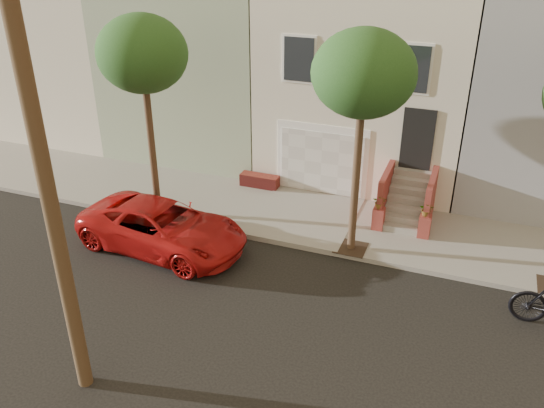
% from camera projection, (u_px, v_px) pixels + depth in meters
% --- Properties ---
extents(ground, '(90.00, 90.00, 0.00)m').
position_uv_depth(ground, '(272.00, 324.00, 13.64)').
color(ground, black).
rests_on(ground, ground).
extents(sidewalk, '(40.00, 3.70, 0.15)m').
position_uv_depth(sidewalk, '(331.00, 222.00, 18.06)').
color(sidewalk, gray).
rests_on(sidewalk, ground).
extents(house_row, '(33.10, 11.70, 7.00)m').
position_uv_depth(house_row, '(377.00, 70.00, 21.29)').
color(house_row, beige).
rests_on(house_row, sidewalk).
extents(tree_left, '(2.70, 2.57, 6.30)m').
position_uv_depth(tree_left, '(142.00, 55.00, 16.24)').
color(tree_left, '#2D2116').
rests_on(tree_left, sidewalk).
extents(tree_mid, '(2.70, 2.57, 6.30)m').
position_uv_depth(tree_mid, '(364.00, 75.00, 14.18)').
color(tree_mid, '#2D2116').
rests_on(tree_mid, sidewalk).
extents(pickup_truck, '(5.29, 2.83, 1.41)m').
position_uv_depth(pickup_truck, '(163.00, 227.00, 16.47)').
color(pickup_truck, '#B21413').
rests_on(pickup_truck, ground).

